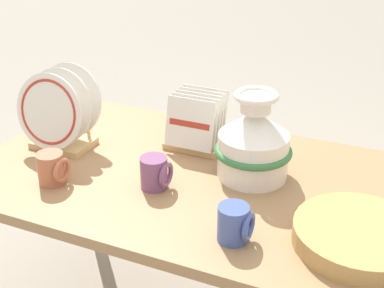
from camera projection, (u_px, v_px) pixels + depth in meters
name	position (u px, v px, depth m)	size (l,w,h in m)	color
display_table	(192.00, 195.00, 1.74)	(1.41, 0.84, 0.70)	#9E754C
ceramic_vase	(254.00, 142.00, 1.65)	(0.24, 0.24, 0.28)	white
dish_rack_round_plates	(58.00, 116.00, 1.83)	(0.26, 0.19, 0.28)	tan
dish_rack_square_plates	(197.00, 127.00, 1.86)	(0.20, 0.17, 0.19)	tan
wicker_charger_stack	(360.00, 236.00, 1.37)	(0.34, 0.34, 0.05)	tan
mug_terracotta_glaze	(52.00, 169.00, 1.64)	(0.09, 0.08, 0.10)	#B76647
mug_plum_glaze	(155.00, 173.00, 1.62)	(0.09, 0.08, 0.10)	#7A4770
mug_cobalt_glaze	(235.00, 224.00, 1.38)	(0.09, 0.08, 0.10)	#42569E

